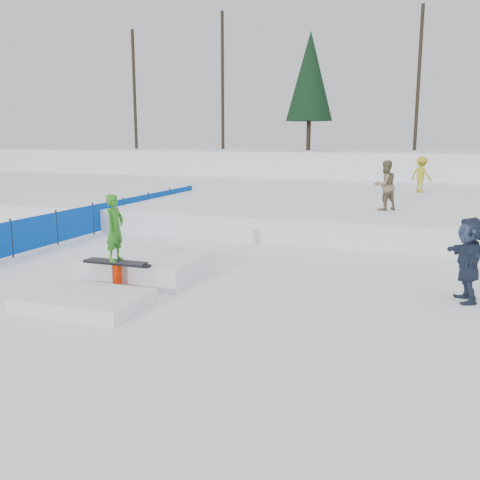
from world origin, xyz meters
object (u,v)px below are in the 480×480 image
(safety_fence, at_px, (93,219))
(jib_rail_feature, at_px, (131,272))
(walker_ygreen, at_px, (421,175))
(spectator_dark, at_px, (468,260))
(walker_olive, at_px, (385,185))

(safety_fence, distance_m, jib_rail_feature, 6.88)
(walker_ygreen, height_order, jib_rail_feature, walker_ygreen)
(safety_fence, relative_size, spectator_dark, 9.20)
(safety_fence, bearing_deg, jib_rail_feature, -48.21)
(safety_fence, relative_size, jib_rail_feature, 3.64)
(walker_olive, relative_size, jib_rail_feature, 0.39)
(walker_ygreen, xyz_separation_m, spectator_dark, (1.30, -14.46, -0.74))
(safety_fence, xyz_separation_m, jib_rail_feature, (4.58, -5.13, -0.25))
(safety_fence, bearing_deg, walker_olive, 21.92)
(walker_ygreen, distance_m, spectator_dark, 14.54)
(jib_rail_feature, bearing_deg, safety_fence, 131.79)
(safety_fence, distance_m, spectator_dark, 12.26)
(spectator_dark, relative_size, jib_rail_feature, 0.40)
(spectator_dark, bearing_deg, walker_olive, -174.80)
(safety_fence, bearing_deg, walker_ygreen, 45.70)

